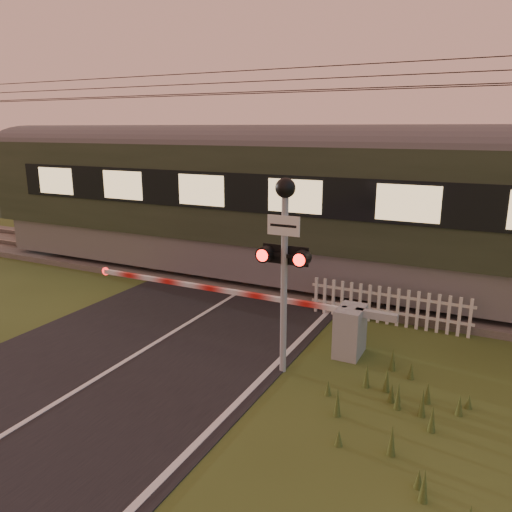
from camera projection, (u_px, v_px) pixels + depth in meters
The scene contains 7 objects.
ground at pixel (116, 368), 9.72m from camera, with size 160.00×160.00×0.00m, color #39491C.
road at pixel (108, 373), 9.51m from camera, with size 6.00×140.00×0.03m.
track_bed at pixel (261, 278), 15.35m from camera, with size 140.00×3.40×0.39m.
overhead_wires at pixel (262, 84), 13.93m from camera, with size 120.00×0.62×0.62m.
boom_gate at pixel (330, 324), 10.35m from camera, with size 7.52×0.79×1.05m.
crossing_signal at pixel (284, 242), 8.96m from camera, with size 0.94×0.37×3.70m.
picket_fence at pixel (388, 306), 11.77m from camera, with size 3.82×0.08×0.92m.
Camera 1 is at (6.39, -6.73, 4.54)m, focal length 35.00 mm.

